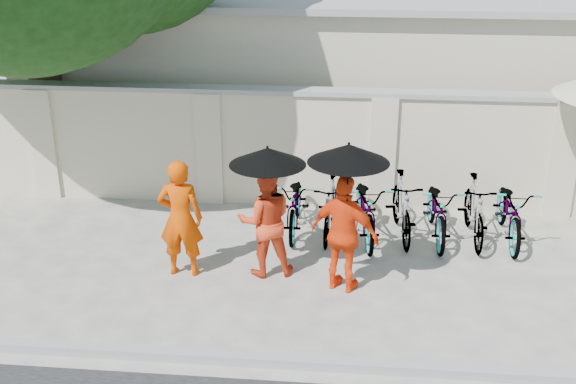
{
  "coord_description": "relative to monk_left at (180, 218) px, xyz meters",
  "views": [
    {
      "loc": [
        1.53,
        -8.68,
        5.03
      ],
      "look_at": [
        0.58,
        0.98,
        1.1
      ],
      "focal_mm": 45.0,
      "sensor_mm": 36.0,
      "label": 1
    }
  ],
  "objects": [
    {
      "name": "bike_3",
      "position": [
        3.19,
        1.55,
        -0.36
      ],
      "size": [
        0.66,
        1.75,
        1.03
      ],
      "primitive_type": "imported",
      "rotation": [
        0.0,
        0.0,
        0.1
      ],
      "color": "#9E9FA1",
      "rests_on": "ground"
    },
    {
      "name": "compound_wall",
      "position": [
        1.89,
        2.79,
        0.13
      ],
      "size": [
        20.0,
        0.3,
        2.0
      ],
      "primitive_type": "cube",
      "color": "beige",
      "rests_on": "ground"
    },
    {
      "name": "bike_1",
      "position": [
        2.06,
        1.48,
        -0.39
      ],
      "size": [
        0.56,
        1.62,
        0.96
      ],
      "primitive_type": "imported",
      "rotation": [
        0.0,
        0.0,
        -0.07
      ],
      "color": "#9E9FA1",
      "rests_on": "ground"
    },
    {
      "name": "monk_center",
      "position": [
        1.19,
        0.13,
        -0.04
      ],
      "size": [
        0.93,
        0.79,
        1.65
      ],
      "primitive_type": "imported",
      "rotation": [
        0.0,
        0.0,
        3.37
      ],
      "color": "red",
      "rests_on": "ground"
    },
    {
      "name": "parasol_center",
      "position": [
        1.24,
        0.05,
        0.95
      ],
      "size": [
        1.06,
        1.06,
        1.01
      ],
      "color": "black",
      "rests_on": "ground"
    },
    {
      "name": "ground",
      "position": [
        0.89,
        -0.41,
        -0.87
      ],
      "size": [
        80.0,
        80.0,
        0.0
      ],
      "primitive_type": "plane",
      "color": "#B9B29F"
    },
    {
      "name": "kerb",
      "position": [
        0.89,
        -2.11,
        -0.81
      ],
      "size": [
        40.0,
        0.16,
        0.12
      ],
      "primitive_type": "cube",
      "color": "gray",
      "rests_on": "ground"
    },
    {
      "name": "bike_5",
      "position": [
        4.32,
        1.55,
        -0.36
      ],
      "size": [
        0.51,
        1.7,
        1.01
      ],
      "primitive_type": "imported",
      "rotation": [
        0.0,
        0.0,
        0.02
      ],
      "color": "#9E9FA1",
      "rests_on": "ground"
    },
    {
      "name": "bike_6",
      "position": [
        4.89,
        1.6,
        -0.38
      ],
      "size": [
        0.68,
        1.89,
        0.99
      ],
      "primitive_type": "imported",
      "rotation": [
        0.0,
        0.0,
        -0.01
      ],
      "color": "#9E9FA1",
      "rests_on": "ground"
    },
    {
      "name": "bike_2",
      "position": [
        2.63,
        1.49,
        -0.36
      ],
      "size": [
        0.9,
        1.99,
        1.01
      ],
      "primitive_type": "imported",
      "rotation": [
        0.0,
        0.0,
        0.12
      ],
      "color": "#9E9FA1",
      "rests_on": "ground"
    },
    {
      "name": "bike_4",
      "position": [
        3.76,
        1.57,
        -0.39
      ],
      "size": [
        0.7,
        1.86,
        0.97
      ],
      "primitive_type": "imported",
      "rotation": [
        0.0,
        0.0,
        0.03
      ],
      "color": "#9E9FA1",
      "rests_on": "ground"
    },
    {
      "name": "building_behind",
      "position": [
        2.89,
        6.59,
        0.73
      ],
      "size": [
        14.0,
        6.0,
        3.2
      ],
      "primitive_type": "cube",
      "color": "#BCB494",
      "rests_on": "ground"
    },
    {
      "name": "bike_0",
      "position": [
        1.49,
        1.63,
        -0.4
      ],
      "size": [
        0.65,
        1.79,
        0.94
      ],
      "primitive_type": "imported",
      "rotation": [
        0.0,
        0.0,
        0.01
      ],
      "color": "#9E9FA1",
      "rests_on": "ground"
    },
    {
      "name": "monk_right",
      "position": [
        2.32,
        -0.23,
        -0.03
      ],
      "size": [
        1.07,
        0.77,
        1.68
      ],
      "primitive_type": "imported",
      "rotation": [
        0.0,
        0.0,
        2.73
      ],
      "color": "#FA400E",
      "rests_on": "ground"
    },
    {
      "name": "monk_left",
      "position": [
        0.0,
        0.0,
        0.0
      ],
      "size": [
        0.64,
        0.43,
        1.74
      ],
      "primitive_type": "imported",
      "rotation": [
        0.0,
        0.0,
        3.16
      ],
      "color": "#DA4200",
      "rests_on": "ground"
    },
    {
      "name": "parasol_right",
      "position": [
        2.34,
        -0.31,
        1.15
      ],
      "size": [
        1.07,
        1.07,
        1.2
      ],
      "color": "black",
      "rests_on": "ground"
    }
  ]
}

